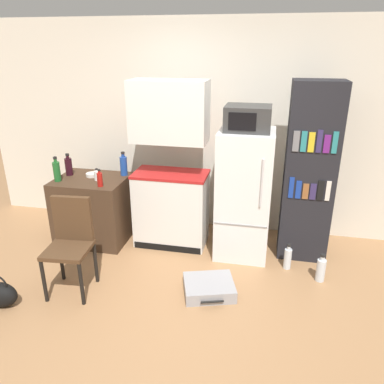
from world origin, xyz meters
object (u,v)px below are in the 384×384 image
(kitchen_hutch, at_px, (171,173))
(bottle_green_tall, at_px, (57,171))
(side_table, at_px, (94,209))
(bottle_wine_dark, at_px, (69,166))
(bottle_milk_white, at_px, (97,175))
(bookshelf, at_px, (309,174))
(bowl, at_px, (92,175))
(water_bottle_middle, at_px, (288,258))
(chair, at_px, (71,237))
(bottle_ketchup_red, at_px, (100,179))
(bottle_blue_soda, at_px, (124,165))
(refrigerator, at_px, (244,195))
(microwave, at_px, (248,118))
(suitcase_large_flat, at_px, (209,287))
(water_bottle_front, at_px, (321,269))

(kitchen_hutch, xyz_separation_m, bottle_green_tall, (-1.29, -0.26, 0.02))
(side_table, xyz_separation_m, bottle_wine_dark, (-0.31, 0.07, 0.51))
(bottle_wine_dark, distance_m, bottle_milk_white, 0.43)
(kitchen_hutch, relative_size, bookshelf, 0.99)
(bowl, bearing_deg, water_bottle_middle, -6.87)
(chair, bearing_deg, water_bottle_middle, 15.10)
(side_table, height_order, chair, chair)
(bottle_ketchup_red, relative_size, bottle_blue_soda, 0.68)
(refrigerator, relative_size, bottle_wine_dark, 5.37)
(side_table, relative_size, bowl, 5.67)
(microwave, bearing_deg, bottle_milk_white, -177.39)
(refrigerator, height_order, bookshelf, bookshelf)
(bottle_wine_dark, relative_size, bottle_ketchup_red, 1.35)
(refrigerator, relative_size, bowl, 9.88)
(bottle_wine_dark, height_order, chair, bottle_wine_dark)
(suitcase_large_flat, bearing_deg, side_table, 135.26)
(bottle_milk_white, height_order, suitcase_large_flat, bottle_milk_white)
(bottle_green_tall, bearing_deg, refrigerator, 5.37)
(kitchen_hutch, height_order, chair, kitchen_hutch)
(bookshelf, height_order, bottle_blue_soda, bookshelf)
(kitchen_hutch, bearing_deg, bowl, -178.43)
(bottle_blue_soda, distance_m, chair, 1.23)
(microwave, xyz_separation_m, chair, (-1.57, -1.01, -1.02))
(bowl, bearing_deg, side_table, -77.32)
(side_table, height_order, bottle_wine_dark, bottle_wine_dark)
(bottle_blue_soda, distance_m, bottle_milk_white, 0.34)
(bottle_milk_white, xyz_separation_m, chair, (0.14, -0.94, -0.30))
(water_bottle_middle, bearing_deg, bottle_milk_white, 175.62)
(bottle_milk_white, xyz_separation_m, suitcase_large_flat, (1.47, -0.78, -0.79))
(side_table, distance_m, microwave, 2.15)
(water_bottle_middle, bearing_deg, side_table, 174.96)
(chair, height_order, water_bottle_middle, chair)
(bottle_milk_white, relative_size, water_bottle_middle, 0.48)
(bottle_green_tall, relative_size, bowl, 2.00)
(bottle_green_tall, relative_size, chair, 0.31)
(water_bottle_front, bearing_deg, refrigerator, 154.02)
(microwave, bearing_deg, bowl, 178.90)
(refrigerator, height_order, bottle_green_tall, refrigerator)
(kitchen_hutch, relative_size, bottle_green_tall, 6.63)
(refrigerator, bearing_deg, suitcase_large_flat, -105.42)
(bottle_wine_dark, distance_m, bottle_ketchup_red, 0.61)
(kitchen_hutch, height_order, microwave, kitchen_hutch)
(bookshelf, relative_size, bottle_green_tall, 6.70)
(bottle_green_tall, height_order, chair, bottle_green_tall)
(bowl, height_order, water_bottle_front, bowl)
(side_table, height_order, water_bottle_front, side_table)
(bottle_ketchup_red, height_order, water_bottle_front, bottle_ketchup_red)
(bowl, bearing_deg, bottle_wine_dark, -177.89)
(bottle_ketchup_red, distance_m, bowl, 0.39)
(refrigerator, bearing_deg, kitchen_hutch, 175.96)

